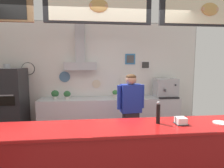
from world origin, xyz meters
TOP-DOWN VIEW (x-y plane):
  - back_wall_assembly at (-0.02, 2.47)m, footprint 5.66×2.70m
  - service_counter at (0.00, -0.27)m, footprint 4.29×0.66m
  - back_prep_counter at (0.37, 2.21)m, footprint 3.57×0.62m
  - pizza_oven at (-2.04, 2.02)m, footprint 0.71×0.71m
  - shop_worker at (0.65, 0.98)m, footprint 0.54×0.26m
  - espresso_machine at (1.84, 2.19)m, footprint 0.56×0.51m
  - potted_oregano at (-1.02, 2.22)m, footprint 0.19×0.19m
  - potted_thyme at (-0.72, 2.18)m, footprint 0.17×0.17m
  - potted_rosemary at (0.49, 2.21)m, footprint 0.14×0.14m
  - potted_basil at (0.87, 2.19)m, footprint 0.20×0.20m
  - pepper_grinder at (0.75, -0.21)m, footprint 0.05×0.05m
  - napkin_holder at (1.03, -0.28)m, footprint 0.15×0.15m
  - condiment_plate at (1.57, -0.30)m, footprint 0.20×0.20m

SIDE VIEW (x-z plane):
  - back_prep_counter at x=0.37m, z-range -0.01..0.88m
  - service_counter at x=0.00m, z-range 0.00..1.00m
  - pizza_oven at x=-2.04m, z-range -0.05..1.72m
  - shop_worker at x=0.65m, z-range 0.07..1.65m
  - potted_thyme at x=-0.72m, z-range 0.90..1.10m
  - potted_rosemary at x=0.49m, z-range 0.90..1.11m
  - condiment_plate at x=1.57m, z-range 1.00..1.01m
  - potted_oregano at x=-1.02m, z-range 0.90..1.12m
  - potted_basil at x=0.87m, z-range 0.91..1.15m
  - napkin_holder at x=1.03m, z-range 0.99..1.09m
  - espresso_machine at x=1.84m, z-range 0.88..1.38m
  - pepper_grinder at x=0.75m, z-range 1.00..1.29m
  - back_wall_assembly at x=-0.02m, z-range 0.08..2.95m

